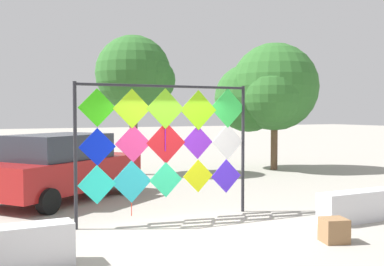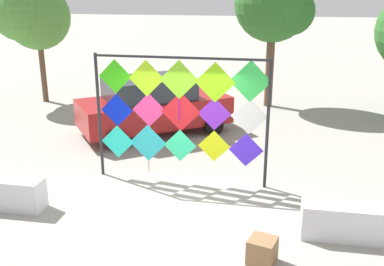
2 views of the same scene
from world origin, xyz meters
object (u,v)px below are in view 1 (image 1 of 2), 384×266
(tree_broadleaf, at_px, (137,75))
(kite_display_rack, at_px, (167,138))
(parked_car, at_px, (62,167))
(cardboard_box_large, at_px, (334,230))
(tree_palm_like, at_px, (265,92))

(tree_broadleaf, bearing_deg, kite_display_rack, -105.06)
(parked_car, relative_size, tree_broadleaf, 0.92)
(parked_car, relative_size, cardboard_box_large, 11.05)
(kite_display_rack, bearing_deg, cardboard_box_large, -56.64)
(parked_car, height_order, tree_broadleaf, tree_broadleaf)
(tree_palm_like, bearing_deg, cardboard_box_large, -118.82)
(kite_display_rack, xyz_separation_m, tree_palm_like, (6.87, 6.18, 1.34))
(kite_display_rack, bearing_deg, tree_palm_like, 42.00)
(cardboard_box_large, relative_size, tree_palm_like, 0.08)
(kite_display_rack, relative_size, tree_palm_like, 0.77)
(kite_display_rack, distance_m, parked_car, 3.66)
(cardboard_box_large, bearing_deg, kite_display_rack, 123.36)
(tree_palm_like, bearing_deg, parked_car, -160.55)
(cardboard_box_large, height_order, tree_broadleaf, tree_broadleaf)
(cardboard_box_large, bearing_deg, tree_broadleaf, 90.09)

